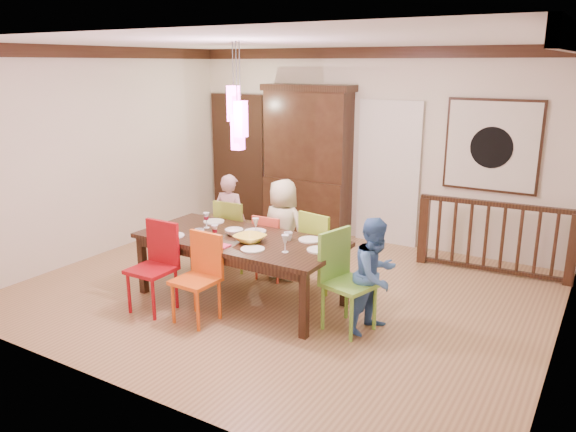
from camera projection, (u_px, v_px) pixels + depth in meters
The scene contains 37 objects.
floor at pixel (283, 291), 6.81m from camera, with size 6.00×6.00×0.00m, color #926A46.
ceiling at pixel (282, 41), 6.05m from camera, with size 6.00×6.00×0.00m, color white.
wall_back at pixel (368, 147), 8.50m from camera, with size 6.00×6.00×0.00m, color silver.
wall_left at pixel (101, 153), 7.92m from camera, with size 5.00×5.00×0.00m, color silver.
wall_right at pixel (572, 207), 4.94m from camera, with size 5.00×5.00×0.00m, color silver.
crown_molding at pixel (282, 49), 6.07m from camera, with size 6.00×5.00×0.16m, color black, non-canonical shape.
panel_door at pixel (238, 160), 9.75m from camera, with size 1.04×0.07×2.24m, color black.
white_doorway at pixel (388, 175), 8.40m from camera, with size 0.97×0.05×2.22m, color silver.
painting at pixel (492, 146), 7.53m from camera, with size 1.25×0.06×1.25m.
pendant_cluster at pixel (237, 118), 6.04m from camera, with size 0.27×0.21×1.14m.
dining_table at pixel (240, 244), 6.42m from camera, with size 2.39×1.11×0.75m.
chair_far_left at pixel (236, 229), 7.45m from camera, with size 0.46×0.46×0.95m.
chair_far_mid at pixel (273, 242), 7.12m from camera, with size 0.40×0.40×0.85m.
chair_far_right at pixel (324, 244), 6.77m from camera, with size 0.52×0.52×0.98m.
chair_near_left at pixel (151, 262), 6.14m from camera, with size 0.45×0.45×0.99m.
chair_near_mid at pixel (195, 273), 5.89m from camera, with size 0.44×0.44×0.94m.
chair_end_right at pixel (350, 276), 5.68m from camera, with size 0.57×0.57×1.03m.
china_hutch at pixel (308, 161), 8.87m from camera, with size 1.49×0.46×2.36m.
balustrade at pixel (494, 236), 7.28m from camera, with size 1.96×0.21×0.96m.
person_far_left at pixel (230, 220), 7.55m from camera, with size 0.46×0.30×1.26m, color #DBA6AE.
person_far_mid at pixel (283, 230), 7.08m from camera, with size 0.63×0.41×1.29m, color beige.
person_end_right at pixel (375, 275), 5.68m from camera, with size 0.58×0.45×1.20m, color #4372BC.
serving_bowl at pixel (250, 239), 6.24m from camera, with size 0.33×0.33×0.08m, color yellow.
small_bowl at pixel (234, 232), 6.51m from camera, with size 0.21×0.21×0.07m, color white.
cup_left at pixel (199, 233), 6.42m from camera, with size 0.12×0.12×0.09m, color silver.
cup_right at pixel (288, 236), 6.29m from camera, with size 0.10×0.10×0.09m, color silver.
plate_far_left at pixel (214, 221), 7.03m from camera, with size 0.26×0.26×0.01m, color white.
plate_far_mid at pixel (255, 231), 6.62m from camera, with size 0.26×0.26×0.01m, color white.
plate_far_right at pixel (310, 240), 6.30m from camera, with size 0.26×0.26×0.01m, color white.
plate_near_left at pixel (173, 236), 6.45m from camera, with size 0.26×0.26×0.01m, color white.
plate_near_mid at pixel (253, 249), 5.98m from camera, with size 0.26×0.26×0.01m, color white.
plate_end_right at pixel (319, 250), 5.96m from camera, with size 0.26×0.26×0.01m, color white.
wine_glass_a at pixel (206, 220), 6.76m from camera, with size 0.08×0.08×0.19m, color #590C19, non-canonical shape.
wine_glass_b at pixel (256, 226), 6.52m from camera, with size 0.08×0.08×0.19m, color silver, non-canonical shape.
wine_glass_c at pixel (215, 233), 6.24m from camera, with size 0.08×0.08×0.19m, color #590C19, non-canonical shape.
wine_glass_d at pixel (285, 244), 5.88m from camera, with size 0.08×0.08×0.19m, color silver, non-canonical shape.
napkin at pixel (221, 246), 6.10m from camera, with size 0.18×0.14×0.01m, color #D83359.
Camera 1 is at (3.31, -5.39, 2.68)m, focal length 35.00 mm.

